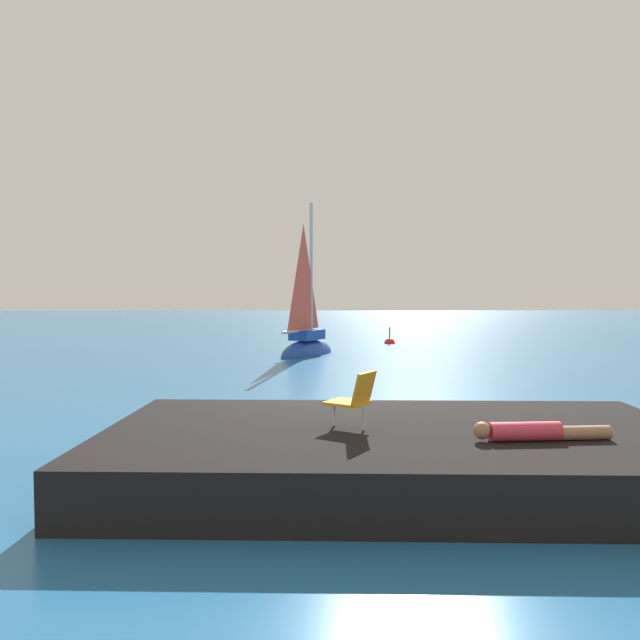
{
  "coord_description": "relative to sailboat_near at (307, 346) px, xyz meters",
  "views": [
    {
      "loc": [
        -0.6,
        -11.53,
        2.55
      ],
      "look_at": [
        0.05,
        10.06,
        1.6
      ],
      "focal_mm": 32.68,
      "sensor_mm": 36.0,
      "label": 1
    }
  ],
  "objects": [
    {
      "name": "ground_plane",
      "position": [
        0.42,
        -12.94,
        -0.38
      ],
      "size": [
        160.0,
        160.0,
        0.0
      ],
      "primitive_type": "plane",
      "color": "#236093"
    },
    {
      "name": "shore_ledge",
      "position": [
        1.15,
        -16.55,
        -0.03
      ],
      "size": [
        8.26,
        4.58,
        0.71
      ],
      "primitive_type": "cube",
      "rotation": [
        0.0,
        0.0,
        -0.05
      ],
      "color": "black",
      "rests_on": "ground"
    },
    {
      "name": "boulder_seaward",
      "position": [
        3.17,
        -14.38,
        -0.38
      ],
      "size": [
        1.6,
        1.41,
        0.96
      ],
      "primitive_type": "cube",
      "rotation": [
        -0.11,
        -0.17,
        0.47
      ],
      "color": "black",
      "rests_on": "ground"
    },
    {
      "name": "boulder_inland",
      "position": [
        -0.86,
        -14.55,
        -0.38
      ],
      "size": [
        1.57,
        1.4,
        0.84
      ],
      "primitive_type": "cube",
      "rotation": [
        0.05,
        0.06,
        2.86
      ],
      "color": "black",
      "rests_on": "ground"
    },
    {
      "name": "sailboat_near",
      "position": [
        0.0,
        0.0,
        0.0
      ],
      "size": [
        2.95,
        3.84,
        7.05
      ],
      "rotation": [
        0.0,
        0.0,
        1.05
      ],
      "color": "#193D99",
      "rests_on": "ground"
    },
    {
      "name": "person_sunbather",
      "position": [
        2.74,
        -17.31,
        0.44
      ],
      "size": [
        1.76,
        0.27,
        0.25
      ],
      "rotation": [
        0.0,
        0.0,
        0.04
      ],
      "color": "#DB384C",
      "rests_on": "shore_ledge"
    },
    {
      "name": "beach_chair",
      "position": [
        0.53,
        -16.6,
        0.77
      ],
      "size": [
        0.76,
        0.73,
        0.8
      ],
      "rotation": [
        0.0,
        0.0,
        2.54
      ],
      "color": "orange",
      "rests_on": "shore_ledge"
    },
    {
      "name": "marker_buoy",
      "position": [
        4.32,
        5.43,
        -0.38
      ],
      "size": [
        0.56,
        0.56,
        1.13
      ],
      "color": "red",
      "rests_on": "ground"
    }
  ]
}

